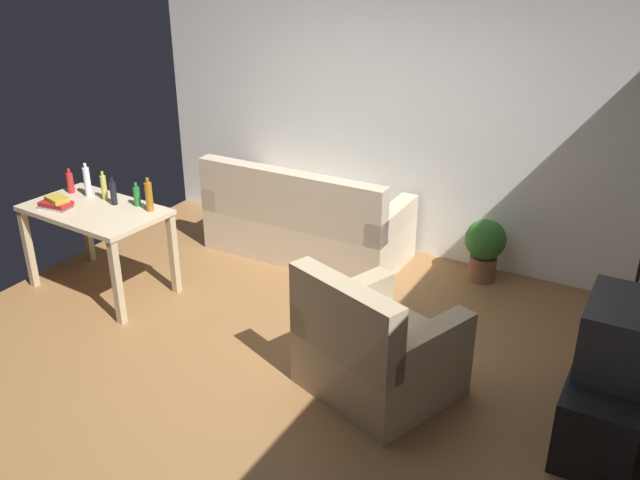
{
  "coord_description": "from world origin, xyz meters",
  "views": [
    {
      "loc": [
        2.37,
        -3.6,
        2.9
      ],
      "look_at": [
        0.1,
        0.5,
        0.75
      ],
      "focal_mm": 38.55,
      "sensor_mm": 36.0,
      "label": 1
    }
  ],
  "objects_px": {
    "bottle_red": "(70,182)",
    "bottle_squat": "(104,187)",
    "bottle_green": "(137,196)",
    "bottle_amber": "(149,196)",
    "book_stack": "(56,203)",
    "potted_plant": "(485,246)",
    "bottle_clear": "(87,182)",
    "couch": "(305,225)",
    "tv_stand": "(606,398)",
    "armchair": "(375,350)",
    "tv": "(620,335)",
    "bottle_dark": "(113,193)",
    "desk": "(96,220)"
  },
  "relations": [
    {
      "from": "potted_plant",
      "to": "bottle_dark",
      "type": "relative_size",
      "value": 2.39
    },
    {
      "from": "bottle_amber",
      "to": "couch",
      "type": "bearing_deg",
      "value": 60.27
    },
    {
      "from": "bottle_squat",
      "to": "bottle_green",
      "type": "height_order",
      "value": "bottle_squat"
    },
    {
      "from": "tv",
      "to": "bottle_green",
      "type": "relative_size",
      "value": 2.95
    },
    {
      "from": "desk",
      "to": "bottle_green",
      "type": "distance_m",
      "value": 0.41
    },
    {
      "from": "armchair",
      "to": "bottle_squat",
      "type": "xyz_separation_m",
      "value": [
        -2.73,
        0.37,
        0.55
      ]
    },
    {
      "from": "bottle_red",
      "to": "bottle_green",
      "type": "xyz_separation_m",
      "value": [
        0.73,
        0.05,
        -0.01
      ]
    },
    {
      "from": "potted_plant",
      "to": "bottle_green",
      "type": "height_order",
      "value": "bottle_green"
    },
    {
      "from": "tv_stand",
      "to": "desk",
      "type": "distance_m",
      "value": 4.12
    },
    {
      "from": "tv_stand",
      "to": "bottle_clear",
      "type": "bearing_deg",
      "value": 89.53
    },
    {
      "from": "bottle_dark",
      "to": "bottle_green",
      "type": "relative_size",
      "value": 1.18
    },
    {
      "from": "bottle_red",
      "to": "bottle_squat",
      "type": "bearing_deg",
      "value": 3.57
    },
    {
      "from": "desk",
      "to": "bottle_clear",
      "type": "xyz_separation_m",
      "value": [
        -0.24,
        0.18,
        0.24
      ]
    },
    {
      "from": "book_stack",
      "to": "tv_stand",
      "type": "bearing_deg",
      "value": 3.98
    },
    {
      "from": "armchair",
      "to": "bottle_squat",
      "type": "bearing_deg",
      "value": 12.55
    },
    {
      "from": "bottle_red",
      "to": "bottle_squat",
      "type": "distance_m",
      "value": 0.38
    },
    {
      "from": "tv",
      "to": "tv_stand",
      "type": "bearing_deg",
      "value": 90.0
    },
    {
      "from": "bottle_red",
      "to": "couch",
      "type": "bearing_deg",
      "value": 38.41
    },
    {
      "from": "potted_plant",
      "to": "bottle_clear",
      "type": "xyz_separation_m",
      "value": [
        -3.08,
        -1.59,
        0.56
      ]
    },
    {
      "from": "couch",
      "to": "book_stack",
      "type": "bearing_deg",
      "value": 48.19
    },
    {
      "from": "bottle_clear",
      "to": "book_stack",
      "type": "bearing_deg",
      "value": -93.39
    },
    {
      "from": "bottle_dark",
      "to": "bottle_red",
      "type": "bearing_deg",
      "value": 177.29
    },
    {
      "from": "tv_stand",
      "to": "bottle_green",
      "type": "height_order",
      "value": "bottle_green"
    },
    {
      "from": "bottle_green",
      "to": "book_stack",
      "type": "xyz_separation_m",
      "value": [
        -0.55,
        -0.37,
        -0.04
      ]
    },
    {
      "from": "bottle_amber",
      "to": "bottle_squat",
      "type": "bearing_deg",
      "value": 178.71
    },
    {
      "from": "bottle_clear",
      "to": "couch",
      "type": "bearing_deg",
      "value": 41.86
    },
    {
      "from": "bottle_red",
      "to": "bottle_squat",
      "type": "height_order",
      "value": "bottle_squat"
    },
    {
      "from": "tv_stand",
      "to": "bottle_red",
      "type": "height_order",
      "value": "bottle_red"
    },
    {
      "from": "bottle_green",
      "to": "tv_stand",
      "type": "bearing_deg",
      "value": -1.06
    },
    {
      "from": "armchair",
      "to": "bottle_dark",
      "type": "bearing_deg",
      "value": 13.17
    },
    {
      "from": "bottle_dark",
      "to": "bottle_amber",
      "type": "distance_m",
      "value": 0.36
    },
    {
      "from": "couch",
      "to": "tv",
      "type": "relative_size",
      "value": 3.14
    },
    {
      "from": "couch",
      "to": "bottle_amber",
      "type": "relative_size",
      "value": 6.62
    },
    {
      "from": "bottle_red",
      "to": "bottle_amber",
      "type": "xyz_separation_m",
      "value": [
        0.9,
        0.01,
        0.03
      ]
    },
    {
      "from": "tv_stand",
      "to": "bottle_dark",
      "type": "relative_size",
      "value": 4.61
    },
    {
      "from": "potted_plant",
      "to": "desk",
      "type": "bearing_deg",
      "value": -148.01
    },
    {
      "from": "desk",
      "to": "armchair",
      "type": "relative_size",
      "value": 1.1
    },
    {
      "from": "desk",
      "to": "bottle_squat",
      "type": "xyz_separation_m",
      "value": [
        -0.06,
        0.19,
        0.22
      ]
    },
    {
      "from": "bottle_clear",
      "to": "bottle_green",
      "type": "xyz_separation_m",
      "value": [
        0.53,
        0.04,
        -0.05
      ]
    },
    {
      "from": "tv",
      "to": "book_stack",
      "type": "bearing_deg",
      "value": 93.98
    },
    {
      "from": "tv_stand",
      "to": "armchair",
      "type": "height_order",
      "value": "armchair"
    },
    {
      "from": "tv",
      "to": "armchair",
      "type": "relative_size",
      "value": 0.53
    },
    {
      "from": "desk",
      "to": "bottle_clear",
      "type": "relative_size",
      "value": 4.2
    },
    {
      "from": "couch",
      "to": "bottle_red",
      "type": "bearing_deg",
      "value": 38.41
    },
    {
      "from": "tv",
      "to": "bottle_amber",
      "type": "bearing_deg",
      "value": 89.44
    },
    {
      "from": "bottle_red",
      "to": "book_stack",
      "type": "bearing_deg",
      "value": -61.11
    },
    {
      "from": "potted_plant",
      "to": "bottle_squat",
      "type": "distance_m",
      "value": 3.35
    },
    {
      "from": "bottle_green",
      "to": "potted_plant",
      "type": "bearing_deg",
      "value": 31.34
    },
    {
      "from": "potted_plant",
      "to": "book_stack",
      "type": "xyz_separation_m",
      "value": [
        -3.1,
        -1.93,
        0.48
      ]
    },
    {
      "from": "bottle_clear",
      "to": "bottle_dark",
      "type": "xyz_separation_m",
      "value": [
        0.34,
        -0.04,
        -0.03
      ]
    }
  ]
}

